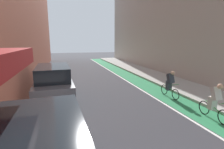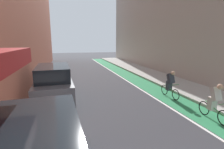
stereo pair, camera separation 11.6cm
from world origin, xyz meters
name	(u,v)px [view 1 (the left image)]	position (x,y,z in m)	size (l,w,h in m)	color
ground_plane	(100,86)	(0.00, 13.32, 0.00)	(76.23, 76.23, 0.00)	#38383D
bike_lane_paint	(132,78)	(3.35, 15.32, 0.00)	(1.60, 34.65, 0.00)	#2D8451
lane_divider_stripe	(122,78)	(2.45, 15.32, 0.00)	(0.12, 34.65, 0.00)	white
sidewalk_right	(154,76)	(5.60, 15.32, 0.07)	(2.90, 34.65, 0.14)	#A8A59E
building_facade_right	(170,10)	(8.25, 17.32, 6.35)	(2.40, 30.65, 12.71)	#B2ADA3
parked_suv_gray	(54,83)	(-3.10, 10.86, 1.02)	(2.04, 4.85, 1.98)	#595B60
cyclist_mid	(214,101)	(3.39, 6.65, 0.80)	(0.48, 1.67, 1.59)	black
cyclist_trailing	(170,83)	(3.38, 9.73, 0.84)	(0.48, 1.66, 1.59)	black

